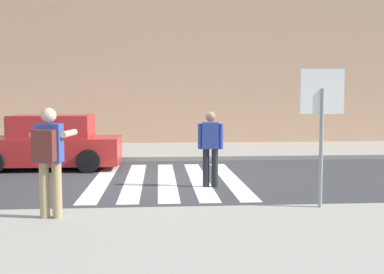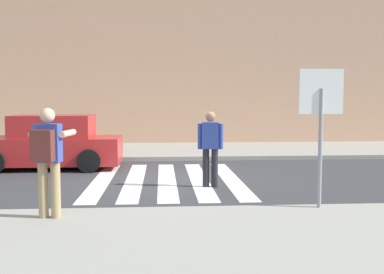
{
  "view_description": "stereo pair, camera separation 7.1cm",
  "coord_description": "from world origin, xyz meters",
  "views": [
    {
      "loc": [
        -0.2,
        -10.86,
        1.99
      ],
      "look_at": [
        0.6,
        -0.2,
        1.1
      ],
      "focal_mm": 42.0,
      "sensor_mm": 36.0,
      "label": 1
    },
    {
      "loc": [
        -0.13,
        -10.86,
        1.99
      ],
      "look_at": [
        0.6,
        -0.2,
        1.1
      ],
      "focal_mm": 42.0,
      "sensor_mm": 36.0,
      "label": 2
    }
  ],
  "objects": [
    {
      "name": "crosswalk_stripe_1",
      "position": [
        -0.8,
        0.2,
        0.0
      ],
      "size": [
        0.44,
        5.2,
        0.01
      ],
      "primitive_type": "cube",
      "color": "silver",
      "rests_on": "ground"
    },
    {
      "name": "building_facade_far",
      "position": [
        0.0,
        10.4,
        3.61
      ],
      "size": [
        56.0,
        4.0,
        7.23
      ],
      "primitive_type": "cube",
      "color": "tan",
      "rests_on": "ground"
    },
    {
      "name": "sidewalk_far",
      "position": [
        0.0,
        6.0,
        0.07
      ],
      "size": [
        60.0,
        4.8,
        0.14
      ],
      "primitive_type": "cube",
      "color": "#9E998C",
      "rests_on": "ground"
    },
    {
      "name": "ground_plane",
      "position": [
        0.0,
        0.0,
        0.0
      ],
      "size": [
        120.0,
        120.0,
        0.0
      ],
      "primitive_type": "plane",
      "color": "#38383A"
    },
    {
      "name": "parked_car_red",
      "position": [
        -3.34,
        2.3,
        0.73
      ],
      "size": [
        4.1,
        1.92,
        1.55
      ],
      "color": "red",
      "rests_on": "ground"
    },
    {
      "name": "photographer_with_backpack",
      "position": [
        -1.89,
        -3.81,
        1.17
      ],
      "size": [
        0.65,
        0.89,
        1.72
      ],
      "color": "tan",
      "rests_on": "sidewalk_near"
    },
    {
      "name": "crosswalk_stripe_2",
      "position": [
        0.0,
        0.2,
        0.0
      ],
      "size": [
        0.44,
        5.2,
        0.01
      ],
      "primitive_type": "cube",
      "color": "silver",
      "rests_on": "ground"
    },
    {
      "name": "pedestrian_crossing",
      "position": [
        0.98,
        -0.77,
        0.97
      ],
      "size": [
        0.58,
        0.29,
        1.72
      ],
      "color": "#232328",
      "rests_on": "ground"
    },
    {
      "name": "stop_sign",
      "position": [
        2.58,
        -3.4,
        1.86
      ],
      "size": [
        0.76,
        0.08,
        2.37
      ],
      "color": "gray",
      "rests_on": "sidewalk_near"
    },
    {
      "name": "crosswalk_stripe_4",
      "position": [
        1.6,
        0.2,
        0.0
      ],
      "size": [
        0.44,
        5.2,
        0.01
      ],
      "primitive_type": "cube",
      "color": "silver",
      "rests_on": "ground"
    },
    {
      "name": "crosswalk_stripe_0",
      "position": [
        -1.6,
        0.2,
        0.0
      ],
      "size": [
        0.44,
        5.2,
        0.01
      ],
      "primitive_type": "cube",
      "color": "silver",
      "rests_on": "ground"
    },
    {
      "name": "crosswalk_stripe_3",
      "position": [
        0.8,
        0.2,
        0.0
      ],
      "size": [
        0.44,
        5.2,
        0.01
      ],
      "primitive_type": "cube",
      "color": "silver",
      "rests_on": "ground"
    }
  ]
}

